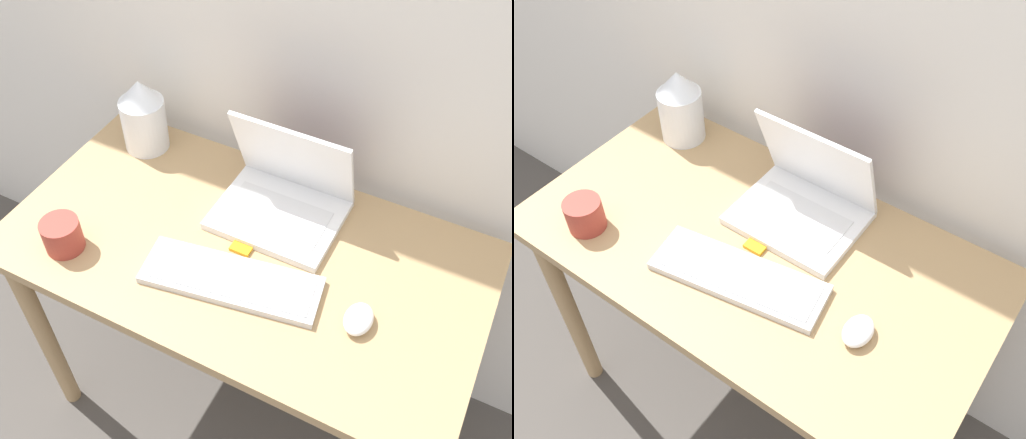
{
  "view_description": "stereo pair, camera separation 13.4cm",
  "coord_description": "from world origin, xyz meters",
  "views": [
    {
      "loc": [
        0.45,
        -0.49,
        1.86
      ],
      "look_at": [
        0.03,
        0.32,
        0.87
      ],
      "focal_mm": 42.0,
      "sensor_mm": 36.0,
      "label": 1
    },
    {
      "loc": [
        0.56,
        -0.42,
        1.86
      ],
      "look_at": [
        0.03,
        0.32,
        0.87
      ],
      "focal_mm": 42.0,
      "sensor_mm": 36.0,
      "label": 2
    }
  ],
  "objects": [
    {
      "name": "desk",
      "position": [
        0.0,
        0.31,
        0.66
      ],
      "size": [
        1.14,
        0.62,
        0.77
      ],
      "color": "tan",
      "rests_on": "ground_plane"
    },
    {
      "name": "laptop",
      "position": [
        0.03,
        0.46,
        0.83
      ],
      "size": [
        0.3,
        0.25,
        0.25
      ],
      "color": "white",
      "rests_on": "desk"
    },
    {
      "name": "keyboard",
      "position": [
        0.03,
        0.21,
        0.78
      ],
      "size": [
        0.42,
        0.2,
        0.02
      ],
      "color": "silver",
      "rests_on": "desk"
    },
    {
      "name": "mouse",
      "position": [
        0.32,
        0.24,
        0.79
      ],
      "size": [
        0.06,
        0.09,
        0.04
      ],
      "color": "white",
      "rests_on": "desk"
    },
    {
      "name": "vase",
      "position": [
        -0.41,
        0.52,
        0.88
      ],
      "size": [
        0.12,
        0.12,
        0.21
      ],
      "color": "white",
      "rests_on": "desk"
    },
    {
      "name": "mp3_player",
      "position": [
        -0.0,
        0.32,
        0.78
      ],
      "size": [
        0.05,
        0.06,
        0.01
      ],
      "color": "orange",
      "rests_on": "desk"
    },
    {
      "name": "mug",
      "position": [
        -0.37,
        0.12,
        0.81
      ],
      "size": [
        0.09,
        0.09,
        0.08
      ],
      "color": "#9E382D",
      "rests_on": "desk"
    }
  ]
}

